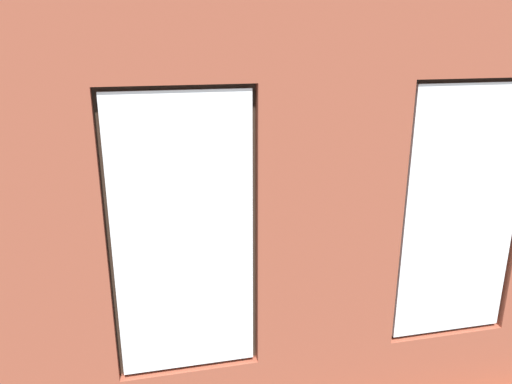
# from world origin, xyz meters

# --- Properties ---
(ground_plane) EXTENTS (6.88, 5.55, 0.10)m
(ground_plane) POSITION_xyz_m (0.00, 0.00, -0.05)
(ground_plane) COLOR #99663D
(brick_wall_with_windows) EXTENTS (6.28, 0.30, 3.08)m
(brick_wall_with_windows) POSITION_xyz_m (-0.00, 2.39, 1.52)
(brick_wall_with_windows) COLOR brown
(brick_wall_with_windows) RESTS_ON ground_plane
(couch_by_window) EXTENTS (1.70, 0.87, 0.80)m
(couch_by_window) POSITION_xyz_m (0.06, 1.75, 0.33)
(couch_by_window) COLOR black
(couch_by_window) RESTS_ON ground_plane
(couch_left) EXTENTS (1.03, 2.03, 0.80)m
(couch_left) POSITION_xyz_m (-2.44, 0.18, 0.33)
(couch_left) COLOR black
(couch_left) RESTS_ON ground_plane
(coffee_table) EXTENTS (1.52, 0.73, 0.45)m
(coffee_table) POSITION_xyz_m (0.18, 0.22, 0.39)
(coffee_table) COLOR tan
(coffee_table) RESTS_ON ground_plane
(cup_ceramic) EXTENTS (0.08, 0.08, 0.10)m
(cup_ceramic) POSITION_xyz_m (-0.24, 0.09, 0.49)
(cup_ceramic) COLOR #B23D38
(cup_ceramic) RESTS_ON coffee_table
(candle_jar) EXTENTS (0.08, 0.08, 0.12)m
(candle_jar) POSITION_xyz_m (0.64, 0.33, 0.51)
(candle_jar) COLOR #B7333D
(candle_jar) RESTS_ON coffee_table
(remote_black) EXTENTS (0.11, 0.18, 0.02)m
(remote_black) POSITION_xyz_m (0.18, 0.22, 0.46)
(remote_black) COLOR black
(remote_black) RESTS_ON coffee_table
(potted_plant_mid_room_small) EXTENTS (0.53, 0.53, 0.71)m
(potted_plant_mid_room_small) POSITION_xyz_m (-0.43, -0.81, 0.48)
(potted_plant_mid_room_small) COLOR gray
(potted_plant_mid_room_small) RESTS_ON ground_plane
(potted_plant_corner_near_left) EXTENTS (1.10, 0.87, 1.23)m
(potted_plant_corner_near_left) POSITION_xyz_m (-2.59, -1.78, 0.53)
(potted_plant_corner_near_left) COLOR brown
(potted_plant_corner_near_left) RESTS_ON ground_plane
(potted_plant_between_couches) EXTENTS (0.50, 0.50, 0.70)m
(potted_plant_between_couches) POSITION_xyz_m (-1.24, 1.70, 0.44)
(potted_plant_between_couches) COLOR gray
(potted_plant_between_couches) RESTS_ON ground_plane
(potted_plant_beside_window_right) EXTENTS (0.86, 1.02, 1.25)m
(potted_plant_beside_window_right) POSITION_xyz_m (2.26, 1.85, 0.66)
(potted_plant_beside_window_right) COLOR brown
(potted_plant_beside_window_right) RESTS_ON ground_plane
(potted_plant_foreground_right) EXTENTS (0.85, 0.72, 1.35)m
(potted_plant_foreground_right) POSITION_xyz_m (2.49, -1.73, 0.57)
(potted_plant_foreground_right) COLOR #9E5638
(potted_plant_foreground_right) RESTS_ON ground_plane
(potted_plant_by_left_couch) EXTENTS (0.36, 0.36, 0.58)m
(potted_plant_by_left_couch) POSITION_xyz_m (-2.04, -1.25, 0.40)
(potted_plant_by_left_couch) COLOR gray
(potted_plant_by_left_couch) RESTS_ON ground_plane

